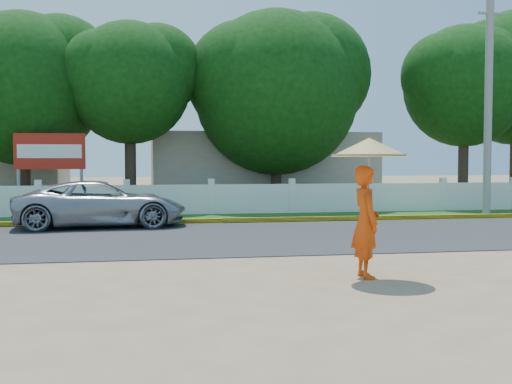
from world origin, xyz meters
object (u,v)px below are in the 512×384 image
utility_pole (488,104)px  billboard (50,156)px  monk_with_parasol (367,187)px  vehicle (101,204)px

utility_pole → billboard: size_ratio=2.73×
monk_with_parasol → billboard: billboard is taller
utility_pole → monk_with_parasol: 14.20m
billboard → monk_with_parasol: bearing=-63.0°
vehicle → billboard: bearing=18.9°
utility_pole → billboard: utility_pole is taller
utility_pole → vehicle: bearing=-171.7°
utility_pole → billboard: (-15.63, 2.75, -1.88)m
vehicle → monk_with_parasol: size_ratio=2.09×
utility_pole → vehicle: size_ratio=1.61×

